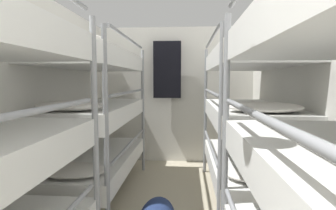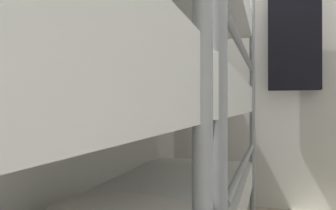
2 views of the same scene
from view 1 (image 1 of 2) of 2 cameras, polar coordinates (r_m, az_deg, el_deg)
wall_back at (r=4.39m, az=1.64°, el=2.10°), size 2.65×0.06×2.24m
bunk_stack_left_far at (r=3.12m, az=-15.60°, el=-1.42°), size 0.82×1.84×1.85m
bunk_stack_right_far at (r=3.01m, az=16.90°, el=-1.70°), size 0.82×1.84×1.85m
hanging_coat at (r=4.25m, az=-0.16°, el=7.65°), size 0.44×0.12×0.90m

